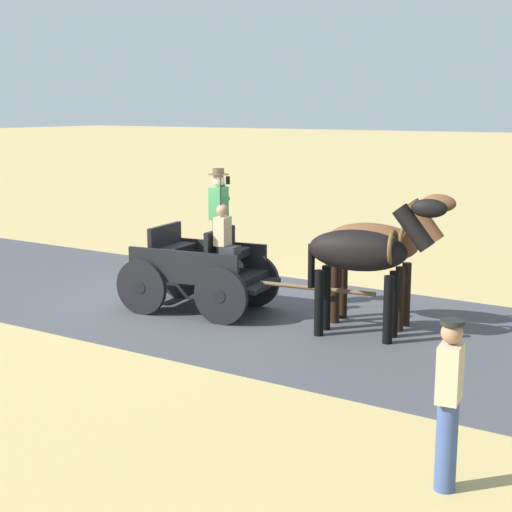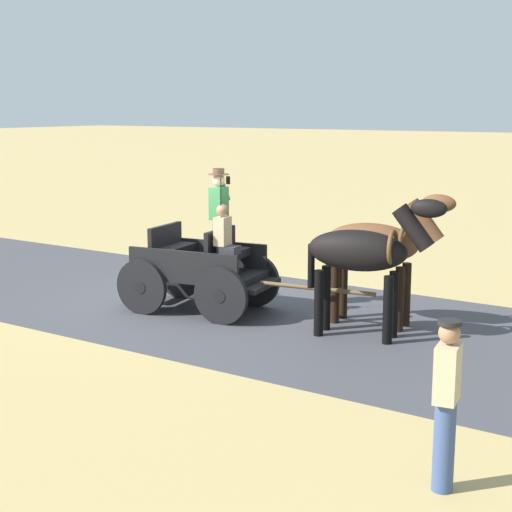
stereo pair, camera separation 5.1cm
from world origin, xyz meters
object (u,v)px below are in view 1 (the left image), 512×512
Objects in this scene: horse_near_side at (378,246)px; pedestrian_walking at (449,400)px; horse_drawn_carriage at (203,265)px; horse_off_side at (365,254)px.

horse_near_side is 1.34× the size of pedestrian_walking.
horse_drawn_carriage is 2.04× the size of horse_near_side.
horse_drawn_carriage is 7.08m from pedestrian_walking.
horse_off_side is at bearing 91.07° from horse_drawn_carriage.
horse_near_side is 0.76m from horse_off_side.
horse_near_side is at bearing -149.13° from pedestrian_walking.
horse_near_side is at bearing -171.72° from horse_off_side.
pedestrian_walking is (4.82, 2.88, -0.44)m from horse_near_side.
pedestrian_walking is (4.07, 2.77, -0.44)m from horse_off_side.
horse_drawn_carriage is at bearing -74.64° from horse_near_side.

